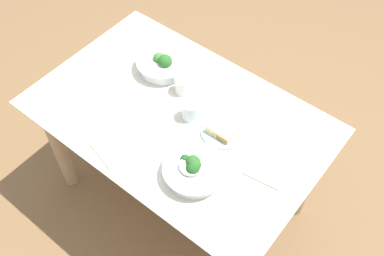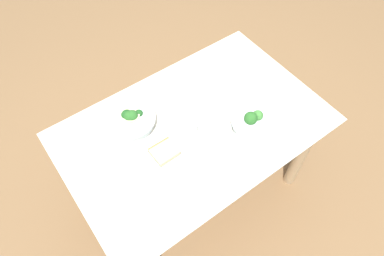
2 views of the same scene
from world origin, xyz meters
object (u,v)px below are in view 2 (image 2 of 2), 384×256
object	(u,v)px
water_glass_side	(190,130)
fork_by_near_bowl	(135,183)
broccoli_bowl_far	(256,122)
napkin_folded_upper	(176,83)
bread_side_plate	(164,153)
fork_by_far_bowl	(102,116)
napkin_folded_lower	(113,177)
water_glass_center	(223,131)
broccoli_bowl_near	(130,120)
table_knife_left	(208,116)

from	to	relation	value
water_glass_side	fork_by_near_bowl	xyz separation A→B (m)	(0.35, 0.07, -0.04)
broccoli_bowl_far	fork_by_near_bowl	xyz separation A→B (m)	(0.64, -0.08, -0.04)
fork_by_near_bowl	napkin_folded_upper	size ratio (longest dim) A/B	0.53
bread_side_plate	napkin_folded_upper	distance (m)	0.46
fork_by_far_bowl	napkin_folded_lower	xyz separation A→B (m)	(0.12, 0.34, 0.00)
fork_by_near_bowl	water_glass_center	bearing A→B (deg)	134.46
water_glass_side	fork_by_far_bowl	distance (m)	0.47
water_glass_side	fork_by_near_bowl	world-z (taller)	water_glass_side
fork_by_far_bowl	napkin_folded_upper	distance (m)	0.44
napkin_folded_upper	water_glass_center	bearing A→B (deg)	87.65
fork_by_near_bowl	broccoli_bowl_near	bearing A→B (deg)	-159.38
napkin_folded_upper	broccoli_bowl_near	bearing A→B (deg)	15.78
water_glass_side	napkin_folded_upper	xyz separation A→B (m)	(-0.14, -0.32, -0.04)
bread_side_plate	table_knife_left	distance (m)	0.31
bread_side_plate	napkin_folded_lower	bearing A→B (deg)	-7.68
water_glass_side	broccoli_bowl_far	bearing A→B (deg)	152.62
bread_side_plate	napkin_folded_lower	distance (m)	0.26
bread_side_plate	napkin_folded_upper	world-z (taller)	bread_side_plate
napkin_folded_upper	napkin_folded_lower	distance (m)	0.64
table_knife_left	napkin_folded_upper	size ratio (longest dim) A/B	1.18
fork_by_near_bowl	napkin_folded_lower	world-z (taller)	napkin_folded_lower
bread_side_plate	fork_by_far_bowl	distance (m)	0.40
bread_side_plate	water_glass_side	size ratio (longest dim) A/B	2.18
broccoli_bowl_far	fork_by_far_bowl	world-z (taller)	broccoli_bowl_far
broccoli_bowl_near	table_knife_left	xyz separation A→B (m)	(-0.34, 0.19, -0.04)
broccoli_bowl_far	napkin_folded_upper	size ratio (longest dim) A/B	1.50
broccoli_bowl_far	napkin_folded_upper	bearing A→B (deg)	-72.68
bread_side_plate	fork_by_far_bowl	size ratio (longest dim) A/B	2.06
bread_side_plate	water_glass_center	world-z (taller)	water_glass_center
broccoli_bowl_near	fork_by_near_bowl	world-z (taller)	broccoli_bowl_near
broccoli_bowl_near	fork_by_far_bowl	bearing A→B (deg)	-54.57
water_glass_center	fork_by_far_bowl	world-z (taller)	water_glass_center
bread_side_plate	fork_by_far_bowl	bearing A→B (deg)	-70.96
broccoli_bowl_near	napkin_folded_upper	world-z (taller)	broccoli_bowl_near
bread_side_plate	water_glass_center	distance (m)	0.30
napkin_folded_upper	water_glass_side	bearing A→B (deg)	66.08
broccoli_bowl_near	napkin_folded_lower	bearing A→B (deg)	44.08
broccoli_bowl_far	water_glass_side	bearing A→B (deg)	-27.38
broccoli_bowl_far	bread_side_plate	bearing A→B (deg)	-16.21
broccoli_bowl_far	table_knife_left	xyz separation A→B (m)	(0.15, -0.19, -0.04)
water_glass_side	table_knife_left	distance (m)	0.15
broccoli_bowl_near	broccoli_bowl_far	bearing A→B (deg)	142.42
table_knife_left	fork_by_far_bowl	bearing A→B (deg)	77.59
fork_by_far_bowl	napkin_folded_lower	distance (m)	0.37
water_glass_side	fork_by_far_bowl	size ratio (longest dim) A/B	0.94
water_glass_center	napkin_folded_upper	world-z (taller)	water_glass_center
water_glass_center	bread_side_plate	bearing A→B (deg)	-15.46
bread_side_plate	table_knife_left	world-z (taller)	bread_side_plate
broccoli_bowl_far	fork_by_far_bowl	distance (m)	0.78
broccoli_bowl_near	fork_by_near_bowl	size ratio (longest dim) A/B	2.82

